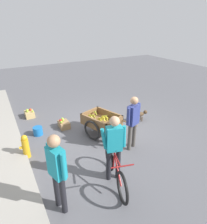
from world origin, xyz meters
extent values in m
plane|color=#56565B|center=(0.00, 0.00, 0.00)|extent=(24.00, 24.00, 0.00)
cube|color=brown|center=(-0.05, 0.14, 0.40)|extent=(1.30, 1.12, 0.10)
cube|color=brown|center=(0.44, 0.32, 0.57)|extent=(0.32, 0.78, 0.24)
cube|color=brown|center=(-0.54, -0.03, 0.57)|extent=(0.32, 0.78, 0.24)
cube|color=brown|center=(-0.17, 0.49, 0.57)|extent=(1.06, 0.42, 0.24)
cube|color=brown|center=(0.07, -0.20, 0.57)|extent=(1.06, 0.42, 0.24)
torus|color=black|center=(-0.20, 0.56, 0.32)|extent=(0.62, 0.27, 0.64)
torus|color=black|center=(0.09, -0.27, 0.32)|extent=(0.62, 0.27, 0.64)
cylinder|color=gray|center=(-0.05, 0.14, 0.32)|extent=(0.33, 0.84, 0.04)
cylinder|color=brown|center=(-0.94, 0.19, 0.55)|extent=(0.53, 0.22, 0.04)
cylinder|color=brown|center=(-0.72, -0.45, 0.55)|extent=(0.53, 0.22, 0.04)
cylinder|color=gray|center=(0.39, 0.30, 0.18)|extent=(0.04, 0.04, 0.35)
ellipsoid|color=gold|center=(-0.19, 0.14, 0.58)|extent=(0.16, 0.12, 0.15)
ellipsoid|color=gold|center=(-0.18, 0.15, 0.59)|extent=(0.19, 0.06, 0.10)
ellipsoid|color=gold|center=(-0.17, 0.16, 0.60)|extent=(0.18, 0.06, 0.05)
ellipsoid|color=gold|center=(-0.16, 0.16, 0.61)|extent=(0.19, 0.10, 0.10)
ellipsoid|color=gold|center=(-0.15, 0.17, 0.62)|extent=(0.17, 0.11, 0.14)
ellipsoid|color=gold|center=(-0.28, -0.16, 0.50)|extent=(0.17, 0.11, 0.15)
ellipsoid|color=gold|center=(-0.26, -0.15, 0.51)|extent=(0.18, 0.14, 0.05)
ellipsoid|color=gold|center=(-0.24, -0.13, 0.52)|extent=(0.18, 0.13, 0.14)
ellipsoid|color=gold|center=(0.20, 0.40, 0.59)|extent=(0.18, 0.11, 0.13)
ellipsoid|color=gold|center=(0.21, 0.41, 0.60)|extent=(0.19, 0.06, 0.08)
ellipsoid|color=gold|center=(0.22, 0.42, 0.61)|extent=(0.19, 0.07, 0.08)
ellipsoid|color=gold|center=(0.23, 0.43, 0.62)|extent=(0.18, 0.08, 0.14)
ellipsoid|color=gold|center=(0.08, 0.48, 0.59)|extent=(0.17, 0.14, 0.14)
ellipsoid|color=gold|center=(0.09, 0.49, 0.60)|extent=(0.19, 0.08, 0.10)
ellipsoid|color=gold|center=(0.10, 0.50, 0.61)|extent=(0.18, 0.14, 0.05)
ellipsoid|color=gold|center=(0.10, 0.51, 0.62)|extent=(0.19, 0.10, 0.10)
ellipsoid|color=gold|center=(0.12, 0.52, 0.63)|extent=(0.17, 0.11, 0.16)
ellipsoid|color=gold|center=(-0.10, 0.09, 0.60)|extent=(0.17, 0.06, 0.15)
ellipsoid|color=gold|center=(-0.08, 0.10, 0.61)|extent=(0.18, 0.07, 0.05)
ellipsoid|color=gold|center=(-0.06, 0.11, 0.62)|extent=(0.17, 0.11, 0.15)
ellipsoid|color=gold|center=(-0.03, -0.05, 0.50)|extent=(0.17, 0.07, 0.15)
ellipsoid|color=gold|center=(-0.01, -0.03, 0.51)|extent=(0.17, 0.15, 0.08)
ellipsoid|color=gold|center=(0.00, -0.02, 0.52)|extent=(0.19, 0.09, 0.08)
ellipsoid|color=gold|center=(0.01, -0.01, 0.53)|extent=(0.18, 0.06, 0.13)
ellipsoid|color=gold|center=(-0.17, 0.25, 0.58)|extent=(0.17, 0.05, 0.15)
ellipsoid|color=gold|center=(-0.15, 0.26, 0.59)|extent=(0.17, 0.15, 0.09)
ellipsoid|color=gold|center=(-0.15, 0.27, 0.60)|extent=(0.19, 0.08, 0.04)
ellipsoid|color=gold|center=(-0.14, 0.28, 0.61)|extent=(0.19, 0.08, 0.11)
ellipsoid|color=gold|center=(-0.13, 0.29, 0.62)|extent=(0.18, 0.11, 0.14)
ellipsoid|color=gold|center=(0.32, 0.16, 0.61)|extent=(0.17, 0.05, 0.15)
ellipsoid|color=gold|center=(0.34, 0.18, 0.62)|extent=(0.18, 0.06, 0.05)
ellipsoid|color=gold|center=(0.36, 0.19, 0.63)|extent=(0.17, 0.05, 0.15)
ellipsoid|color=gold|center=(0.21, 0.27, 0.55)|extent=(0.18, 0.06, 0.14)
ellipsoid|color=gold|center=(0.22, 0.28, 0.56)|extent=(0.19, 0.07, 0.08)
ellipsoid|color=gold|center=(0.24, 0.29, 0.57)|extent=(0.19, 0.07, 0.09)
ellipsoid|color=gold|center=(0.24, 0.30, 0.58)|extent=(0.18, 0.08, 0.13)
ellipsoid|color=gold|center=(-0.45, 0.22, 0.53)|extent=(0.15, 0.15, 0.15)
ellipsoid|color=gold|center=(-0.44, 0.23, 0.54)|extent=(0.19, 0.11, 0.10)
ellipsoid|color=gold|center=(-0.43, 0.24, 0.55)|extent=(0.18, 0.07, 0.05)
ellipsoid|color=gold|center=(-0.42, 0.24, 0.56)|extent=(0.19, 0.09, 0.10)
ellipsoid|color=gold|center=(-0.41, 0.25, 0.57)|extent=(0.17, 0.05, 0.15)
ellipsoid|color=gold|center=(0.01, -0.07, 0.52)|extent=(0.17, 0.11, 0.15)
ellipsoid|color=gold|center=(0.02, -0.06, 0.53)|extent=(0.18, 0.14, 0.10)
ellipsoid|color=gold|center=(0.03, -0.05, 0.54)|extent=(0.19, 0.09, 0.05)
ellipsoid|color=gold|center=(0.04, -0.04, 0.55)|extent=(0.19, 0.06, 0.09)
ellipsoid|color=gold|center=(0.05, -0.03, 0.56)|extent=(0.17, 0.13, 0.13)
ellipsoid|color=gold|center=(-0.37, -0.16, 0.55)|extent=(0.18, 0.09, 0.14)
ellipsoid|color=gold|center=(-0.36, -0.15, 0.56)|extent=(0.18, 0.13, 0.08)
ellipsoid|color=gold|center=(-0.34, -0.14, 0.57)|extent=(0.18, 0.14, 0.08)
ellipsoid|color=gold|center=(-0.33, -0.13, 0.58)|extent=(0.16, 0.12, 0.15)
cylinder|color=#4C4742|center=(-1.17, -0.13, 0.39)|extent=(0.11, 0.11, 0.77)
cylinder|color=#4C4742|center=(-1.10, -0.34, 0.39)|extent=(0.11, 0.11, 0.77)
cube|color=navy|center=(-1.14, -0.23, 1.05)|extent=(0.30, 0.39, 0.55)
sphere|color=tan|center=(-1.14, -0.23, 1.46)|extent=(0.21, 0.21, 0.21)
cylinder|color=navy|center=(-1.21, -0.03, 1.08)|extent=(0.08, 0.09, 0.50)
cylinder|color=navy|center=(-1.06, -0.44, 1.08)|extent=(0.08, 0.12, 0.50)
torus|color=black|center=(-2.54, 1.03, 0.33)|extent=(0.65, 0.24, 0.66)
torus|color=black|center=(-1.58, 0.76, 0.33)|extent=(0.65, 0.24, 0.66)
cylinder|color=maroon|center=(-2.06, 0.90, 0.73)|extent=(0.59, 0.20, 0.04)
cylinder|color=maroon|center=(-1.95, 0.86, 0.56)|extent=(0.11, 0.06, 0.45)
cylinder|color=maroon|center=(-2.24, 0.95, 0.51)|extent=(0.52, 0.18, 0.43)
ellipsoid|color=black|center=(-1.93, 0.86, 0.82)|extent=(0.20, 0.08, 0.06)
cylinder|color=maroon|center=(-2.50, 1.02, 0.83)|extent=(0.15, 0.45, 0.03)
cylinder|color=black|center=(-1.95, 0.75, 0.40)|extent=(0.11, 0.11, 0.79)
cylinder|color=black|center=(-1.89, 0.96, 0.40)|extent=(0.11, 0.11, 0.79)
cube|color=teal|center=(-1.92, 0.86, 1.07)|extent=(0.29, 0.38, 0.56)
sphere|color=tan|center=(-1.92, 0.86, 1.49)|extent=(0.21, 0.21, 0.21)
cylinder|color=teal|center=(-1.98, 0.64, 1.10)|extent=(0.08, 0.09, 0.51)
cylinder|color=teal|center=(-1.86, 1.07, 1.10)|extent=(0.08, 0.17, 0.51)
ellipsoid|color=#4C3823|center=(0.10, -1.45, 0.27)|extent=(0.28, 0.47, 0.18)
sphere|color=#4C3823|center=(0.03, -1.71, 0.33)|extent=(0.14, 0.14, 0.14)
cylinder|color=#4C3823|center=(0.17, -1.18, 0.31)|extent=(0.05, 0.11, 0.12)
cylinder|color=#4C3823|center=(0.12, -1.59, 0.09)|extent=(0.04, 0.04, 0.18)
cylinder|color=#4C3823|center=(0.02, -1.56, 0.09)|extent=(0.04, 0.04, 0.18)
cylinder|color=#4C3823|center=(0.18, -1.33, 0.09)|extent=(0.04, 0.04, 0.18)
cylinder|color=#4C3823|center=(0.08, -1.31, 0.09)|extent=(0.04, 0.04, 0.18)
cylinder|color=gold|center=(-0.12, 2.46, 0.28)|extent=(0.18, 0.18, 0.55)
sphere|color=gold|center=(-0.12, 2.46, 0.59)|extent=(0.16, 0.16, 0.16)
cylinder|color=gold|center=(-0.01, 2.46, 0.33)|extent=(0.10, 0.07, 0.07)
cylinder|color=gold|center=(-0.12, 2.57, 0.33)|extent=(0.07, 0.10, 0.07)
cylinder|color=#1966B2|center=(0.90, 1.95, 0.13)|extent=(0.30, 0.30, 0.27)
cube|color=#99754C|center=(0.95, 1.07, 0.11)|extent=(0.44, 0.32, 0.22)
sphere|color=red|center=(1.02, 1.15, 0.26)|extent=(0.09, 0.09, 0.09)
sphere|color=#99BF33|center=(0.88, 1.17, 0.26)|extent=(0.09, 0.09, 0.09)
sphere|color=#99BF33|center=(1.00, 1.07, 0.26)|extent=(0.08, 0.08, 0.08)
sphere|color=#99BF33|center=(1.10, 1.06, 0.26)|extent=(0.09, 0.09, 0.09)
cube|color=tan|center=(2.38, 1.94, 0.11)|extent=(0.44, 0.32, 0.22)
sphere|color=#B23319|center=(2.45, 1.88, 0.26)|extent=(0.09, 0.09, 0.09)
sphere|color=#99BF33|center=(2.37, 2.00, 0.26)|extent=(0.08, 0.08, 0.08)
sphere|color=#99BF33|center=(2.44, 1.99, 0.27)|extent=(0.10, 0.10, 0.10)
sphere|color=#99BF33|center=(2.27, 1.83, 0.26)|extent=(0.07, 0.07, 0.07)
cylinder|color=black|center=(-2.02, 2.19, 0.41)|extent=(0.11, 0.11, 0.82)
cylinder|color=black|center=(-2.23, 2.13, 0.41)|extent=(0.11, 0.11, 0.82)
cube|color=teal|center=(-2.13, 2.16, 1.11)|extent=(0.38, 0.29, 0.58)
sphere|color=tan|center=(-2.13, 2.16, 1.55)|extent=(0.22, 0.22, 0.22)
cylinder|color=teal|center=(-1.92, 2.22, 1.14)|extent=(0.08, 0.09, 0.53)
cylinder|color=teal|center=(-2.34, 2.10, 1.14)|extent=(0.08, 0.08, 0.52)
camera|label=1|loc=(-4.93, 2.79, 3.34)|focal=31.84mm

